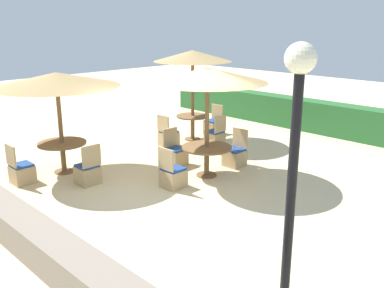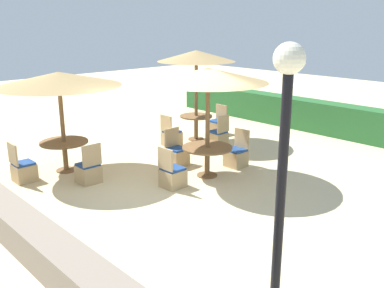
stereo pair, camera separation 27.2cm
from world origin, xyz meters
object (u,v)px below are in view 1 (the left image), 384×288
Objects in this scene: patio_chair_back_left_south at (168,137)px; round_table_center at (207,152)px; parasol_center at (208,76)px; patio_chair_front_left_east at (88,173)px; parasol_back_left at (193,56)px; round_table_front_left at (62,148)px; patio_chair_front_left_south at (21,172)px; patio_chair_center_south at (173,176)px; lamp_post at (296,128)px; patio_chair_center_west at (175,155)px; parasol_front_left at (56,80)px; patio_chair_back_left_east at (215,137)px; round_table_back_left at (193,121)px; patio_chair_center_north at (235,156)px; patio_chair_back_left_north at (213,126)px.

patio_chair_back_left_south reaches higher than round_table_center.
patio_chair_front_left_east is (-1.52, -2.26, -2.10)m from parasol_center.
parasol_back_left is 4.69m from round_table_front_left.
patio_chair_front_left_south is 1.50m from patio_chair_front_left_east.
patio_chair_center_south is at bearing 24.80° from round_table_front_left.
parasol_center is at bearing 145.04° from lamp_post.
patio_chair_front_left_east is at bearing -10.92° from patio_chair_center_west.
parasol_back_left is 0.93× the size of parasol_front_left.
lamp_post is 3.57× the size of patio_chair_center_west.
patio_chair_back_left_east is (0.96, 0.97, 0.00)m from patio_chair_back_left_south.
parasol_back_left is 2.74× the size of round_table_back_left.
round_table_front_left is at bearing 51.38° from patio_chair_center_north.
patio_chair_back_left_north and patio_chair_center_north have the same top height.
patio_chair_center_south is 1.00× the size of patio_chair_center_north.
patio_chair_back_left_east is at bearing -167.22° from patio_chair_center_west.
parasol_center is (2.49, -2.02, -0.16)m from parasol_back_left.
patio_chair_center_north is at bearing -0.14° from patio_chair_back_left_south.
patio_chair_center_south is at bearing 156.74° from lamp_post.
parasol_center is at bearing 89.37° from patio_chair_center_north.
patio_chair_back_left_east is at bearing 75.85° from parasol_front_left.
parasol_center is (1.54, -2.00, 2.10)m from patio_chair_back_left_east.
patio_chair_center_west is 0.82× the size of round_table_front_left.
lamp_post reaches higher than round_table_center.
round_table_front_left is 1.23× the size of patio_chair_front_left_south.
round_table_back_left is at bearing 140.89° from round_table_center.
patio_chair_center_west is at bearing 179.81° from round_table_center.
parasol_back_left is 5.77m from patio_chair_front_left_south.
parasol_back_left is at bearing 0.00° from round_table_back_left.
round_table_back_left is (0.00, 0.00, -1.94)m from parasol_back_left.
lamp_post reaches higher than patio_chair_front_left_south.
round_table_center is 3.82m from parasol_front_left.
patio_chair_back_left_north is 3.19m from patio_chair_center_north.
round_table_back_left is 2.71m from patio_chair_center_north.
patio_chair_center_north is (2.52, -1.96, 0.00)m from patio_chair_back_left_north.
patio_chair_center_south is at bearing -153.69° from patio_chair_back_left_east.
patio_chair_front_left_south is at bearing -139.18° from patio_chair_center_south.
round_table_center is (2.49, -2.02, -1.94)m from parasol_back_left.
patio_chair_back_left_south is 1.00× the size of patio_chair_front_left_east.
patio_chair_center_west and patio_chair_front_left_east have the same top height.
patio_chair_back_left_south is 3.42m from parasol_center.
patio_chair_back_left_east is at bearing -1.31° from parasol_back_left.
lamp_post is at bearing -30.49° from patio_chair_back_left_south.
patio_chair_center_south is at bearing -51.33° from patio_chair_front_left_east.
patio_chair_back_left_north is 1.00× the size of patio_chair_front_left_south.
patio_chair_back_left_east is (0.95, -0.02, -2.26)m from parasol_back_left.
lamp_post is 3.57× the size of patio_chair_back_left_east.
lamp_post reaches higher than parasol_center.
patio_chair_front_left_south is (-2.61, -3.29, -2.10)m from parasol_center.
patio_chair_back_left_north is 3.30m from patio_chair_center_west.
round_table_front_left is (-6.58, 0.52, -1.75)m from lamp_post.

